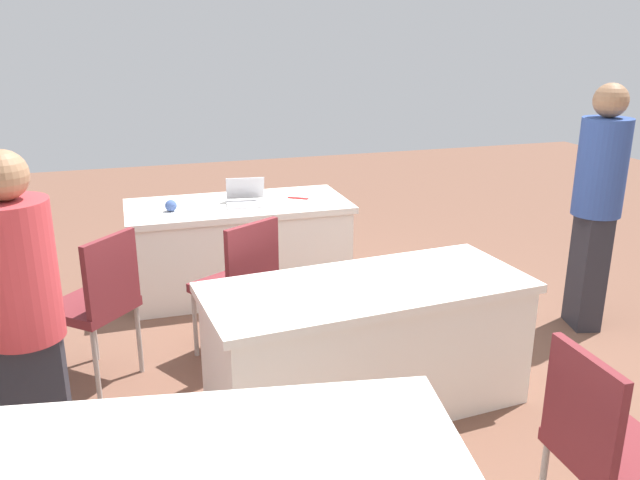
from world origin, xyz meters
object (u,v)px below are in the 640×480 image
person_presenter (598,196)px  chair_tucked_right (98,298)px  table_mid_left (366,344)px  person_attendee_browsing (23,313)px  scissors_red (298,198)px  table_foreground (240,247)px  laptop_silver (246,199)px  chair_tucked_left (240,280)px  chair_near_front (604,442)px  yarn_ball (171,206)px

person_presenter → chair_tucked_right: bearing=100.3°
table_mid_left → person_attendee_browsing: size_ratio=1.16×
scissors_red → person_attendee_browsing: bearing=-96.2°
table_foreground → person_attendee_browsing: bearing=58.2°
table_foreground → chair_tucked_right: bearing=48.9°
chair_tucked_right → person_attendee_browsing: person_attendee_browsing is taller
table_foreground → laptop_silver: (-0.06, 0.05, 0.42)m
chair_tucked_left → chair_tucked_right: size_ratio=1.00×
table_mid_left → scissors_red: size_ratio=10.64×
person_presenter → chair_near_front: bearing=156.2°
person_presenter → laptop_silver: 2.67m
person_presenter → scissors_red: (1.79, -1.47, -0.24)m
chair_tucked_left → laptop_silver: size_ratio=2.77×
table_mid_left → chair_tucked_right: bearing=-25.7°
chair_tucked_left → person_presenter: 2.58m
table_foreground → table_mid_left: 2.01m
chair_tucked_left → laptop_silver: (-0.28, -1.17, 0.23)m
chair_near_front → chair_tucked_left: (1.08, -2.12, 0.03)m
yarn_ball → laptop_silver: bearing=-176.1°
chair_near_front → person_presenter: person_presenter is taller
chair_near_front → chair_tucked_right: 2.86m
table_mid_left → person_presenter: bearing=-165.6°
table_mid_left → person_attendee_browsing: 1.84m
table_foreground → person_presenter: 2.81m
chair_near_front → person_presenter: (-1.45, -1.87, 0.46)m
table_foreground → scissors_red: 0.64m
chair_near_front → scissors_red: (0.34, -3.34, 0.22)m
person_presenter → person_attendee_browsing: (3.68, 0.73, -0.08)m
table_foreground → person_attendee_browsing: 2.66m
chair_tucked_left → chair_tucked_right: (0.88, 0.04, 0.00)m
table_mid_left → yarn_ball: (0.92, -1.88, 0.42)m
chair_tucked_right → laptop_silver: (-1.16, -1.21, 0.23)m
scissors_red → chair_tucked_left: bearing=-86.7°
chair_tucked_left → chair_tucked_right: 0.88m
table_foreground → chair_tucked_left: chair_tucked_left is taller
person_presenter → yarn_ball: bearing=78.0°
person_attendee_browsing → scissors_red: size_ratio=9.20×
chair_tucked_right → person_presenter: size_ratio=0.55×
chair_near_front → laptop_silver: laptop_silver is taller
table_foreground → chair_near_front: chair_near_front is taller
person_attendee_browsing → person_presenter: bearing=11.4°
table_mid_left → scissors_red: scissors_red is taller
chair_near_front → person_presenter: 2.41m
chair_tucked_right → scissors_red: bearing=-9.3°
person_attendee_browsing → yarn_ball: size_ratio=17.86×
chair_tucked_left → laptop_silver: 1.23m
chair_tucked_right → person_attendee_browsing: (0.27, 0.95, 0.35)m
table_foreground → person_presenter: (-2.31, 1.48, 0.62)m
person_presenter → laptop_silver: bearing=71.5°
table_foreground → laptop_silver: laptop_silver is taller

